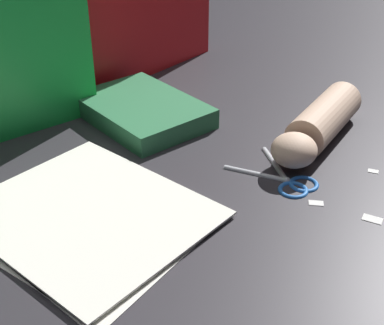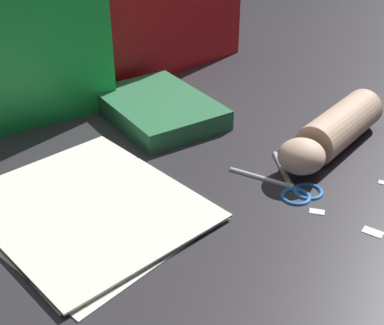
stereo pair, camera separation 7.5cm
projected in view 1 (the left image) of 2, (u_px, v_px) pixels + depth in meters
ground_plane at (165, 207)px, 0.76m from camera, size 6.00×6.00×0.00m
backdrop_panel_center at (93, 4)px, 1.01m from camera, size 0.69×0.03×0.37m
paper_stack at (88, 214)px, 0.74m from camera, size 0.29×0.34×0.01m
book_closed at (142, 110)px, 1.00m from camera, size 0.21×0.26×0.04m
scissors at (286, 178)px, 0.82m from camera, size 0.11×0.15×0.01m
hand_forearm at (318, 125)px, 0.91m from camera, size 0.28×0.11×0.07m
paper_scrap_near at (316, 203)px, 0.77m from camera, size 0.02×0.02×0.00m
paper_scrap_mid at (373, 171)px, 0.85m from camera, size 0.02×0.02×0.00m
paper_scrap_far at (372, 219)px, 0.74m from camera, size 0.02×0.03×0.00m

